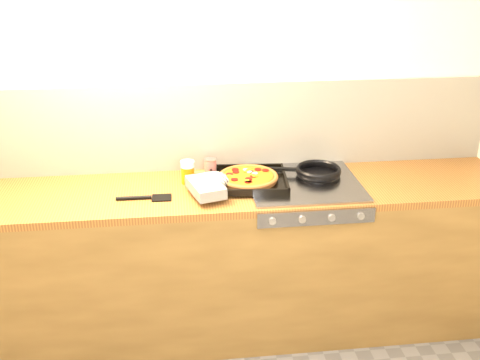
{
  "coord_description": "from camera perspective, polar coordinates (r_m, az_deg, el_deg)",
  "views": [
    {
      "loc": [
        -0.23,
        -1.64,
        2.12
      ],
      "look_at": [
        0.1,
        1.08,
        0.95
      ],
      "focal_mm": 42.0,
      "sensor_mm": 36.0,
      "label": 1
    }
  ],
  "objects": [
    {
      "name": "stovetop",
      "position": [
        3.07,
        6.45,
        -0.32
      ],
      "size": [
        0.6,
        0.56,
        0.02
      ],
      "primitive_type": "cube",
      "color": "gray",
      "rests_on": "counter_run"
    },
    {
      "name": "frying_pan",
      "position": [
        3.15,
        7.86,
        0.84
      ],
      "size": [
        0.44,
        0.3,
        0.04
      ],
      "color": "black",
      "rests_on": "stovetop"
    },
    {
      "name": "tomato_can",
      "position": [
        3.16,
        -3.02,
        1.34
      ],
      "size": [
        0.07,
        0.07,
        0.1
      ],
      "color": "#AD0E15",
      "rests_on": "counter_run"
    },
    {
      "name": "wooden_spoon",
      "position": [
        3.2,
        -2.01,
        0.92
      ],
      "size": [
        0.3,
        0.05,
        0.02
      ],
      "color": "olive",
      "rests_on": "counter_run"
    },
    {
      "name": "juice_glass",
      "position": [
        3.06,
        -5.34,
        0.82
      ],
      "size": [
        0.08,
        0.08,
        0.13
      ],
      "color": "orange",
      "rests_on": "counter_run"
    },
    {
      "name": "room_shell",
      "position": [
        3.19,
        -2.46,
        5.4
      ],
      "size": [
        3.2,
        3.2,
        3.2
      ],
      "color": "white",
      "rests_on": "ground"
    },
    {
      "name": "counter_run",
      "position": [
        3.22,
        -1.82,
        -8.16
      ],
      "size": [
        3.2,
        0.62,
        0.9
      ],
      "color": "olive",
      "rests_on": "ground"
    },
    {
      "name": "black_spatula",
      "position": [
        2.91,
        -9.58,
        -1.8
      ],
      "size": [
        0.28,
        0.09,
        0.02
      ],
      "color": "black",
      "rests_on": "counter_run"
    },
    {
      "name": "pizza_on_tray",
      "position": [
        2.99,
        -0.37,
        0.02
      ],
      "size": [
        0.56,
        0.47,
        0.07
      ],
      "color": "black",
      "rests_on": "stovetop"
    }
  ]
}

